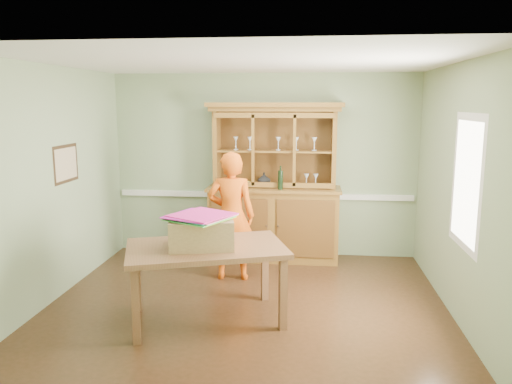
# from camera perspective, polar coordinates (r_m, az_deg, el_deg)

# --- Properties ---
(floor) EXTENTS (4.50, 4.50, 0.00)m
(floor) POSITION_cam_1_polar(r_m,az_deg,el_deg) (5.88, -1.01, -12.59)
(floor) COLOR #442716
(floor) RESTS_ON ground
(ceiling) EXTENTS (4.50, 4.50, 0.00)m
(ceiling) POSITION_cam_1_polar(r_m,az_deg,el_deg) (5.44, -1.10, 14.66)
(ceiling) COLOR white
(ceiling) RESTS_ON wall_back
(wall_back) EXTENTS (4.50, 0.00, 4.50)m
(wall_back) POSITION_cam_1_polar(r_m,az_deg,el_deg) (7.46, 0.91, 3.06)
(wall_back) COLOR #8CA37A
(wall_back) RESTS_ON floor
(wall_left) EXTENTS (0.00, 4.00, 4.00)m
(wall_left) POSITION_cam_1_polar(r_m,az_deg,el_deg) (6.20, -22.16, 0.84)
(wall_left) COLOR #8CA37A
(wall_left) RESTS_ON floor
(wall_right) EXTENTS (0.00, 4.00, 4.00)m
(wall_right) POSITION_cam_1_polar(r_m,az_deg,el_deg) (5.67, 22.12, 0.03)
(wall_right) COLOR #8CA37A
(wall_right) RESTS_ON floor
(wall_front) EXTENTS (4.50, 0.00, 4.50)m
(wall_front) POSITION_cam_1_polar(r_m,az_deg,el_deg) (3.57, -5.18, -4.90)
(wall_front) COLOR #8CA37A
(wall_front) RESTS_ON floor
(chair_rail) EXTENTS (4.41, 0.05, 0.08)m
(chair_rail) POSITION_cam_1_polar(r_m,az_deg,el_deg) (7.51, 0.88, -0.37)
(chair_rail) COLOR white
(chair_rail) RESTS_ON wall_back
(framed_map) EXTENTS (0.03, 0.60, 0.46)m
(framed_map) POSITION_cam_1_polar(r_m,az_deg,el_deg) (6.42, -20.86, 3.03)
(framed_map) COLOR #382616
(framed_map) RESTS_ON wall_left
(window_panel) EXTENTS (0.03, 0.96, 1.36)m
(window_panel) POSITION_cam_1_polar(r_m,az_deg,el_deg) (5.36, 22.86, 1.05)
(window_panel) COLOR white
(window_panel) RESTS_ON wall_right
(china_hutch) EXTENTS (1.94, 0.64, 2.28)m
(china_hutch) POSITION_cam_1_polar(r_m,az_deg,el_deg) (7.29, 2.06, -1.52)
(china_hutch) COLOR brown
(china_hutch) RESTS_ON floor
(dining_table) EXTENTS (1.84, 1.44, 0.81)m
(dining_table) POSITION_cam_1_polar(r_m,az_deg,el_deg) (5.26, -5.71, -7.16)
(dining_table) COLOR brown
(dining_table) RESTS_ON floor
(cardboard_box) EXTENTS (0.75, 0.65, 0.30)m
(cardboard_box) POSITION_cam_1_polar(r_m,az_deg,el_deg) (5.18, -6.27, -4.60)
(cardboard_box) COLOR #A68755
(cardboard_box) RESTS_ON dining_table
(kite_stack) EXTENTS (0.72, 0.72, 0.05)m
(kite_stack) POSITION_cam_1_polar(r_m,az_deg,el_deg) (5.09, -6.39, -2.80)
(kite_stack) COLOR #E3FF20
(kite_stack) RESTS_ON cardboard_box
(person) EXTENTS (0.63, 0.43, 1.67)m
(person) POSITION_cam_1_polar(r_m,az_deg,el_deg) (6.44, -2.84, -2.76)
(person) COLOR #DE550E
(person) RESTS_ON floor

